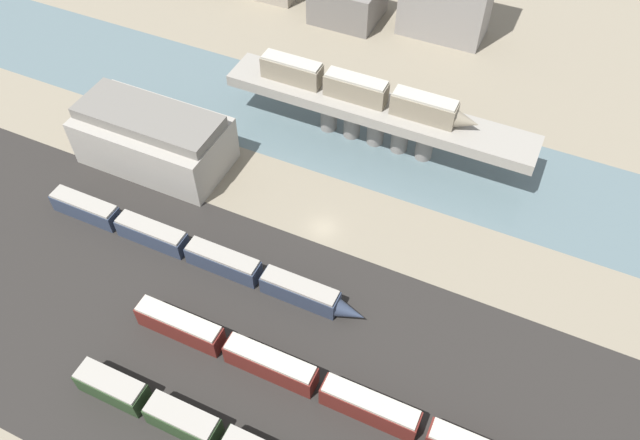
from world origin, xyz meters
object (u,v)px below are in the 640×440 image
Objects in this scene: train_on_bridge at (363,90)px; train_yard_far at (196,251)px; warehouse_building at (154,138)px; train_yard_mid at (329,390)px.

train_on_bridge is 37.48m from train_yard_far.
train_yard_mid is at bearing -31.65° from warehouse_building.
train_yard_far is 2.15× the size of warehouse_building.
train_yard_far is at bearing 156.35° from train_yard_mid.
train_on_bridge is 0.72× the size of train_yard_far.
train_yard_mid is at bearing -72.27° from train_on_bridge.
train_yard_mid reaches higher than train_yard_far.
warehouse_building is (-17.00, 15.22, 3.13)m from train_yard_far.
train_on_bridge is at bearing 33.83° from warehouse_building.
warehouse_building reaches higher than train_yard_far.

